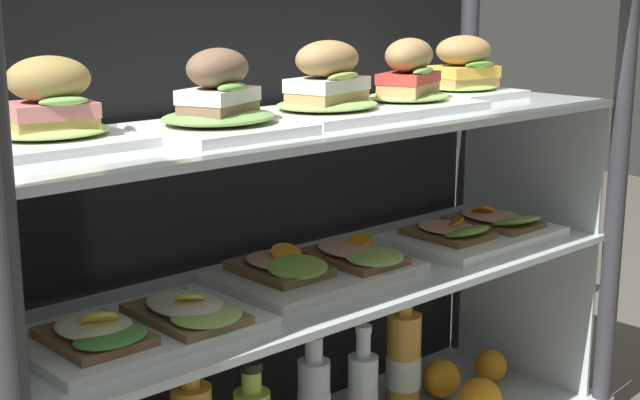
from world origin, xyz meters
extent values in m
cylinder|color=#333338|center=(-0.62, -0.19, 0.46)|extent=(0.04, 0.04, 0.92)
cylinder|color=#333338|center=(0.62, -0.19, 0.46)|extent=(0.04, 0.04, 0.92)
cylinder|color=#333338|center=(0.62, 0.19, 0.46)|extent=(0.04, 0.04, 0.92)
cube|color=black|center=(0.00, 0.20, 0.48)|extent=(1.19, 0.01, 0.88)
cube|color=silver|center=(0.59, 0.00, 0.20)|extent=(0.01, 0.34, 0.33)
cube|color=silver|center=(0.00, 0.00, 0.38)|extent=(1.21, 0.35, 0.01)
cube|color=silver|center=(0.59, 0.00, 0.51)|extent=(0.01, 0.34, 0.25)
cube|color=silver|center=(0.00, 0.00, 0.64)|extent=(1.21, 0.35, 0.01)
cube|color=white|center=(-0.44, 0.05, 0.66)|extent=(0.21, 0.21, 0.01)
ellipsoid|color=#A0C764|center=(-0.44, 0.05, 0.67)|extent=(0.16, 0.13, 0.02)
cube|color=tan|center=(-0.44, 0.05, 0.68)|extent=(0.12, 0.10, 0.02)
cube|color=#D37876|center=(-0.44, 0.05, 0.70)|extent=(0.12, 0.11, 0.02)
ellipsoid|color=#76B055|center=(-0.44, 0.01, 0.71)|extent=(0.07, 0.04, 0.01)
ellipsoid|color=#A08547|center=(-0.44, 0.05, 0.74)|extent=(0.12, 0.11, 0.06)
cube|color=white|center=(-0.21, -0.02, 0.66)|extent=(0.21, 0.21, 0.01)
ellipsoid|color=#79A455|center=(-0.21, -0.02, 0.68)|extent=(0.17, 0.15, 0.02)
cube|color=#906C51|center=(-0.21, -0.02, 0.69)|extent=(0.13, 0.11, 0.02)
cube|color=silver|center=(-0.21, -0.02, 0.71)|extent=(0.13, 0.11, 0.02)
ellipsoid|color=#72A748|center=(-0.21, -0.05, 0.72)|extent=(0.07, 0.05, 0.01)
ellipsoid|color=brown|center=(-0.21, -0.02, 0.75)|extent=(0.13, 0.11, 0.06)
cube|color=white|center=(0.01, -0.01, 0.66)|extent=(0.21, 0.21, 0.02)
ellipsoid|color=#94C262|center=(0.01, -0.01, 0.67)|extent=(0.18, 0.15, 0.02)
cube|color=tan|center=(0.01, -0.01, 0.69)|extent=(0.14, 0.10, 0.02)
cube|color=silver|center=(0.01, -0.01, 0.71)|extent=(0.15, 0.11, 0.02)
ellipsoid|color=#98B04A|center=(0.01, -0.04, 0.72)|extent=(0.08, 0.05, 0.02)
ellipsoid|color=#AB8553|center=(0.01, -0.01, 0.75)|extent=(0.15, 0.11, 0.06)
cube|color=white|center=(0.21, -0.01, 0.66)|extent=(0.20, 0.20, 0.01)
ellipsoid|color=#92BF60|center=(0.21, -0.01, 0.67)|extent=(0.15, 0.13, 0.02)
cube|color=tan|center=(0.21, -0.01, 0.69)|extent=(0.14, 0.11, 0.02)
cube|color=#C73C30|center=(0.21, -0.01, 0.71)|extent=(0.15, 0.12, 0.02)
ellipsoid|color=#6C9B51|center=(0.21, -0.04, 0.72)|extent=(0.08, 0.05, 0.02)
ellipsoid|color=tan|center=(0.21, -0.01, 0.74)|extent=(0.15, 0.12, 0.06)
cube|color=white|center=(0.42, 0.05, 0.66)|extent=(0.19, 0.19, 0.01)
ellipsoid|color=#91C456|center=(0.42, 0.05, 0.67)|extent=(0.15, 0.13, 0.01)
cube|color=tan|center=(0.42, 0.05, 0.68)|extent=(0.13, 0.10, 0.02)
cube|color=#F6BB43|center=(0.42, 0.05, 0.70)|extent=(0.13, 0.11, 0.02)
ellipsoid|color=#5A9531|center=(0.42, 0.01, 0.72)|extent=(0.07, 0.04, 0.02)
ellipsoid|color=#A9814C|center=(0.42, 0.05, 0.74)|extent=(0.13, 0.11, 0.06)
cube|color=white|center=(-0.36, -0.02, 0.39)|extent=(0.33, 0.22, 0.01)
cube|color=brown|center=(-0.44, -0.03, 0.40)|extent=(0.11, 0.15, 0.01)
ellipsoid|color=#4C903F|center=(-0.44, -0.08, 0.42)|extent=(0.11, 0.08, 0.02)
ellipsoid|color=#E9EDC6|center=(-0.44, -0.03, 0.42)|extent=(0.10, 0.12, 0.02)
cylinder|color=yellow|center=(-0.43, -0.05, 0.43)|extent=(0.06, 0.06, 0.03)
cube|color=brown|center=(-0.30, -0.04, 0.40)|extent=(0.11, 0.17, 0.01)
ellipsoid|color=#93B95C|center=(-0.30, -0.09, 0.42)|extent=(0.11, 0.10, 0.02)
ellipsoid|color=silver|center=(-0.30, -0.04, 0.42)|extent=(0.10, 0.14, 0.02)
cylinder|color=yellow|center=(-0.30, -0.06, 0.43)|extent=(0.06, 0.06, 0.02)
cube|color=white|center=(0.00, 0.01, 0.39)|extent=(0.33, 0.22, 0.01)
cube|color=brown|center=(-0.07, 0.03, 0.41)|extent=(0.11, 0.16, 0.02)
ellipsoid|color=#89BD49|center=(-0.07, -0.02, 0.42)|extent=(0.12, 0.10, 0.03)
ellipsoid|color=#E49580|center=(-0.07, 0.03, 0.42)|extent=(0.10, 0.13, 0.01)
cylinder|color=orange|center=(-0.05, 0.02, 0.43)|extent=(0.06, 0.06, 0.03)
cube|color=brown|center=(0.07, 0.00, 0.41)|extent=(0.11, 0.17, 0.01)
ellipsoid|color=#98C35E|center=(0.07, -0.06, 0.42)|extent=(0.12, 0.11, 0.02)
ellipsoid|color=#E4A78B|center=(0.07, 0.00, 0.42)|extent=(0.10, 0.14, 0.02)
cylinder|color=orange|center=(0.09, 0.00, 0.43)|extent=(0.04, 0.04, 0.02)
cube|color=white|center=(0.38, -0.02, 0.39)|extent=(0.33, 0.22, 0.02)
cube|color=brown|center=(0.31, -0.02, 0.41)|extent=(0.11, 0.15, 0.01)
ellipsoid|color=#76A73B|center=(0.31, -0.06, 0.42)|extent=(0.10, 0.08, 0.03)
ellipsoid|color=#E79C86|center=(0.31, -0.02, 0.42)|extent=(0.10, 0.12, 0.01)
cylinder|color=orange|center=(0.32, -0.03, 0.43)|extent=(0.05, 0.05, 0.03)
cube|color=brown|center=(0.45, -0.02, 0.41)|extent=(0.11, 0.18, 0.01)
ellipsoid|color=#77AA46|center=(0.45, -0.07, 0.42)|extent=(0.12, 0.11, 0.04)
ellipsoid|color=#E3A88E|center=(0.45, -0.02, 0.42)|extent=(0.10, 0.14, 0.01)
cylinder|color=orange|center=(0.44, 0.00, 0.43)|extent=(0.06, 0.06, 0.03)
cylinder|color=#2A6BAE|center=(-0.35, 0.07, 0.28)|extent=(0.04, 0.04, 0.02)
cylinder|color=gold|center=(-0.22, 0.07, 0.25)|extent=(0.03, 0.03, 0.04)
cylinder|color=gold|center=(-0.22, 0.07, 0.28)|extent=(0.04, 0.04, 0.01)
cylinder|color=#BFDB4D|center=(-0.11, 0.05, 0.21)|extent=(0.03, 0.03, 0.04)
cylinder|color=black|center=(-0.11, 0.05, 0.24)|extent=(0.04, 0.04, 0.02)
cylinder|color=white|center=(0.03, 0.05, 0.23)|extent=(0.03, 0.03, 0.05)
cylinder|color=#356FB0|center=(0.03, 0.05, 0.26)|extent=(0.04, 0.04, 0.02)
cylinder|color=white|center=(0.14, 0.04, 0.11)|extent=(0.06, 0.06, 0.15)
cylinder|color=white|center=(0.14, 0.04, 0.21)|extent=(0.03, 0.03, 0.05)
cylinder|color=silver|center=(0.14, 0.04, 0.24)|extent=(0.03, 0.03, 0.01)
cylinder|color=gold|center=(0.28, 0.06, 0.14)|extent=(0.07, 0.07, 0.20)
cylinder|color=white|center=(0.28, 0.06, 0.12)|extent=(0.07, 0.07, 0.06)
cylinder|color=gold|center=(0.28, 0.06, 0.25)|extent=(0.03, 0.03, 0.03)
cylinder|color=#2873B3|center=(0.28, 0.06, 0.27)|extent=(0.04, 0.04, 0.01)
sphere|color=orange|center=(0.51, 0.02, 0.07)|extent=(0.07, 0.07, 0.07)
sphere|color=orange|center=(0.37, 0.04, 0.08)|extent=(0.08, 0.08, 0.08)
sphere|color=orange|center=(0.35, -0.08, 0.08)|extent=(0.08, 0.08, 0.08)
camera|label=1|loc=(-0.97, -1.06, 0.85)|focal=50.62mm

